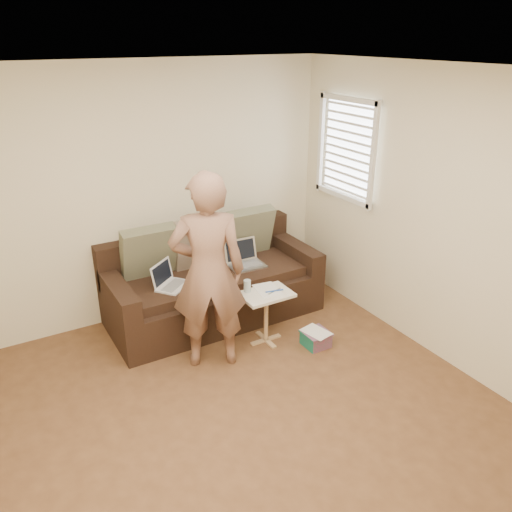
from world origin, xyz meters
The scene contains 17 objects.
floor centered at (0.00, 0.00, 0.00)m, with size 4.50×4.50×0.00m, color #54351F.
ceiling centered at (0.00, 0.00, 2.60)m, with size 4.50×4.50×0.00m, color white.
wall_back centered at (0.00, 2.25, 1.30)m, with size 4.00×4.00×0.00m, color beige.
wall_right centered at (2.00, 0.00, 1.30)m, with size 4.50×4.50×0.00m, color beige.
window_blinds centered at (1.95, 1.50, 1.70)m, with size 0.12×0.88×1.08m, color white, non-canonical shape.
sofa centered at (0.51, 1.77, 0.42)m, with size 2.20×0.95×0.85m, color black, non-canonical shape.
pillow_left centered at (-0.09, 2.01, 0.79)m, with size 0.55×0.14×0.55m, color #5E6349, non-canonical shape.
pillow_mid centered at (0.46, 1.97, 0.79)m, with size 0.55×0.14×0.55m, color #716051, non-canonical shape.
pillow_right centered at (1.06, 2.00, 0.79)m, with size 0.55×0.14×0.55m, color #5E6349, non-canonical shape.
laptop_silver centered at (0.88, 1.72, 0.52)m, with size 0.37×0.27×0.25m, color #B7BABC, non-canonical shape.
laptop_white centered at (0.02, 1.67, 0.52)m, with size 0.33×0.24×0.24m, color white, non-canonical shape.
person centered at (0.12, 1.05, 0.91)m, with size 0.66×0.45×1.81m, color brown.
side_table centered at (0.73, 1.08, 0.27)m, with size 0.48×0.34×0.53m, color silver, non-canonical shape.
drinking_glass centered at (0.58, 1.20, 0.59)m, with size 0.07×0.07×0.12m, color silver, non-canonical shape.
scissors centered at (0.81, 1.06, 0.54)m, with size 0.18×0.10×0.02m, color silver, non-canonical shape.
paper_on_table centered at (0.77, 1.13, 0.53)m, with size 0.21×0.30×0.00m, color white, non-canonical shape.
striped_box centered at (1.10, 0.76, 0.08)m, with size 0.25×0.25×0.15m, color #C71D6C, non-canonical shape.
Camera 1 is at (-1.55, -2.63, 2.81)m, focal length 36.11 mm.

